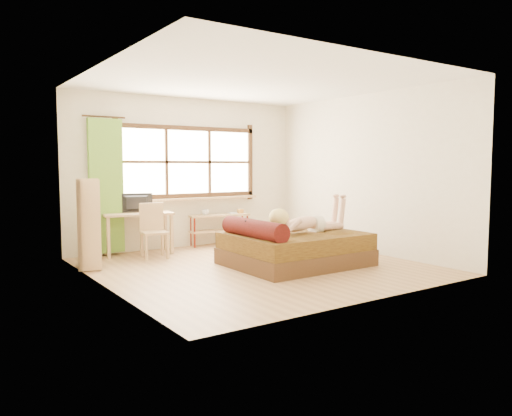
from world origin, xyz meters
TOP-DOWN VIEW (x-y plane):
  - floor at (0.00, 0.00)m, footprint 4.50×4.50m
  - ceiling at (0.00, 0.00)m, footprint 4.50×4.50m
  - wall_back at (0.00, 2.25)m, footprint 4.50×0.00m
  - wall_front at (0.00, -2.25)m, footprint 4.50×0.00m
  - wall_left at (-2.25, 0.00)m, footprint 0.00×4.50m
  - wall_right at (2.25, 0.00)m, footprint 0.00×4.50m
  - window at (0.00, 2.22)m, footprint 2.80×0.16m
  - curtain at (-1.55, 2.13)m, footprint 0.55×0.10m
  - bed at (0.51, -0.21)m, footprint 1.94×1.55m
  - woman at (0.70, -0.26)m, footprint 1.36×0.39m
  - kitten at (-0.17, -0.11)m, footprint 0.29×0.12m
  - desk at (-1.09, 1.95)m, footprint 1.19×0.69m
  - monitor at (-1.09, 2.00)m, footprint 0.56×0.16m
  - chair at (-0.97, 1.58)m, footprint 0.45×0.45m
  - pipe_shelf at (0.56, 2.07)m, footprint 1.18×0.45m
  - cup at (0.25, 2.07)m, footprint 0.15×0.15m
  - book at (0.75, 2.07)m, footprint 0.18×0.23m
  - bookshelf at (-2.08, 1.30)m, footprint 0.45×0.62m

SIDE VIEW (x-z plane):
  - floor at x=0.00m, z-range 0.00..0.00m
  - bed at x=0.51m, z-range -0.11..0.63m
  - pipe_shelf at x=0.56m, z-range 0.10..0.75m
  - chair at x=-0.97m, z-range 0.05..0.93m
  - book at x=0.75m, z-range 0.58..0.59m
  - kitten at x=-0.17m, z-range 0.48..0.72m
  - desk at x=-1.09m, z-range 0.26..0.96m
  - cup at x=0.25m, z-range 0.58..0.68m
  - bookshelf at x=-2.08m, z-range 0.01..1.30m
  - woman at x=0.70m, z-range 0.48..1.06m
  - monitor at x=-1.09m, z-range 0.70..1.02m
  - curtain at x=-1.55m, z-range 0.05..2.25m
  - wall_back at x=0.00m, z-range -0.90..3.60m
  - wall_front at x=0.00m, z-range -0.90..3.60m
  - wall_left at x=-2.25m, z-range -0.90..3.60m
  - wall_right at x=2.25m, z-range -0.90..3.60m
  - window at x=0.00m, z-range 0.78..2.24m
  - ceiling at x=0.00m, z-range 2.70..2.70m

